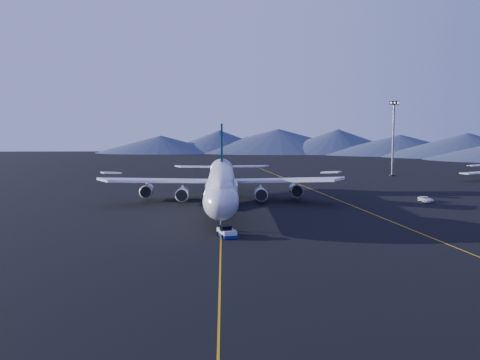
{
  "coord_description": "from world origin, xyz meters",
  "views": [
    {
      "loc": [
        0.51,
        -121.81,
        19.56
      ],
      "look_at": [
        4.41,
        4.76,
        6.0
      ],
      "focal_mm": 40.0,
      "sensor_mm": 36.0,
      "label": 1
    }
  ],
  "objects_px": {
    "boeing_747": "(221,183)",
    "floodlight_mast": "(393,138)",
    "service_van": "(426,199)",
    "pushback_tug": "(227,233)"
  },
  "relations": [
    {
      "from": "boeing_747",
      "to": "pushback_tug",
      "type": "relative_size",
      "value": 13.7
    },
    {
      "from": "floodlight_mast",
      "to": "boeing_747",
      "type": "bearing_deg",
      "value": -130.6
    },
    {
      "from": "pushback_tug",
      "to": "boeing_747",
      "type": "bearing_deg",
      "value": 74.87
    },
    {
      "from": "boeing_747",
      "to": "floodlight_mast",
      "type": "distance_m",
      "value": 97.16
    },
    {
      "from": "pushback_tug",
      "to": "floodlight_mast",
      "type": "height_order",
      "value": "floodlight_mast"
    },
    {
      "from": "boeing_747",
      "to": "service_van",
      "type": "xyz_separation_m",
      "value": [
        50.81,
        8.22,
        -5.14
      ]
    },
    {
      "from": "boeing_747",
      "to": "service_van",
      "type": "bearing_deg",
      "value": 9.19
    },
    {
      "from": "service_van",
      "to": "floodlight_mast",
      "type": "height_order",
      "value": "floodlight_mast"
    },
    {
      "from": "pushback_tug",
      "to": "service_van",
      "type": "height_order",
      "value": "pushback_tug"
    },
    {
      "from": "boeing_747",
      "to": "floodlight_mast",
      "type": "height_order",
      "value": "floodlight_mast"
    }
  ]
}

